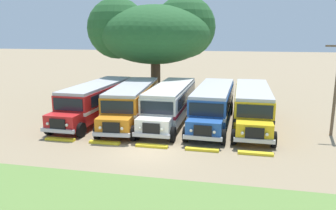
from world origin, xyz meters
The scene contains 13 objects.
ground_plane centered at (0.00, 0.00, 0.00)m, with size 220.00×220.00×0.00m, color #937F60.
parked_bus_slot_0 centered at (-6.14, 6.51, 1.58)m, with size 2.98×10.88×2.82m.
parked_bus_slot_1 centered at (-3.07, 6.42, 1.58)m, with size 3.41×10.95×2.82m.
parked_bus_slot_2 centered at (-0.09, 6.79, 1.58)m, with size 2.75×10.85×2.82m.
parked_bus_slot_3 centered at (3.23, 6.94, 1.58)m, with size 3.00×10.88×2.82m.
parked_bus_slot_4 centered at (6.14, 7.08, 1.58)m, with size 2.78×10.85×2.82m.
curb_wheelstop_0 centered at (-6.15, 0.67, 0.07)m, with size 2.00×0.36×0.15m, color yellow.
curb_wheelstop_1 centered at (-3.07, 0.67, 0.07)m, with size 2.00×0.36×0.15m, color yellow.
curb_wheelstop_2 centered at (0.00, 0.67, 0.07)m, with size 2.00×0.36×0.15m, color yellow.
curb_wheelstop_3 centered at (3.07, 0.67, 0.07)m, with size 2.00×0.36×0.15m, color yellow.
curb_wheelstop_4 centered at (6.15, 0.67, 0.07)m, with size 2.00×0.36×0.15m, color yellow.
broad_shade_tree centered at (-3.52, 16.22, 6.85)m, with size 12.73×12.28×10.62m.
utility_pole centered at (11.36, 5.48, 3.54)m, with size 1.80×0.20×6.61m.
Camera 1 is at (4.89, -17.68, 6.83)m, focal length 34.97 mm.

